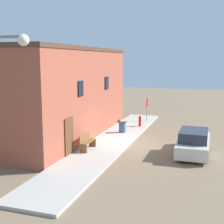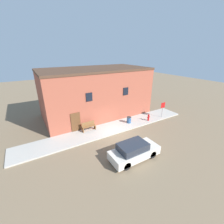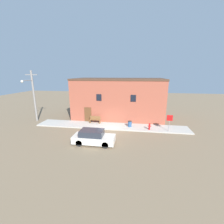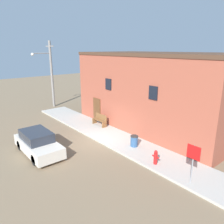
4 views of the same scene
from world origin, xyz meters
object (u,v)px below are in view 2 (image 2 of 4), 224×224
at_px(bench, 89,126).
at_px(trash_bin, 129,120).
at_px(fire_hydrant, 148,117).
at_px(parked_car, 134,151).
at_px(stop_sign, 163,107).

relative_size(bench, trash_bin, 1.96).
height_order(fire_hydrant, trash_bin, fire_hydrant).
bearing_deg(bench, parked_car, -76.55).
height_order(fire_hydrant, parked_car, parked_car).
distance_m(fire_hydrant, bench, 7.40).
bearing_deg(stop_sign, parked_car, -151.45).
bearing_deg(parked_car, fire_hydrant, 37.52).
bearing_deg(bench, stop_sign, -9.30).
height_order(trash_bin, parked_car, parked_car).
distance_m(bench, parked_car, 6.12).
distance_m(bench, trash_bin, 4.88).
height_order(fire_hydrant, bench, bench).
xyz_separation_m(stop_sign, parked_car, (-8.08, -4.40, -0.83)).
bearing_deg(bench, trash_bin, -8.70).
distance_m(stop_sign, bench, 9.67).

